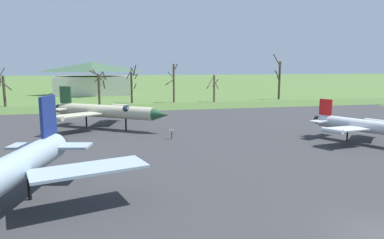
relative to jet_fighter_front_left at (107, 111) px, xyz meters
name	(u,v)px	position (x,y,z in m)	size (l,w,h in m)	color
ground_plane	(382,237)	(13.02, -31.23, -2.30)	(600.00, 600.00, 0.00)	#4C6B33
asphalt_apron	(243,148)	(13.02, -13.37, -2.27)	(80.60, 59.53, 0.05)	#333335
grass_verge_strip	(177,106)	(13.02, 22.39, -2.27)	(140.60, 12.00, 0.06)	#44612D
jet_fighter_front_left	(107,111)	(0.00, 0.00, 0.00)	(14.64, 13.18, 5.25)	#B7B293
info_placard_front_left	(172,133)	(6.91, -7.91, -1.60)	(0.63, 0.34, 1.10)	black
jet_fighter_rear_center	(375,127)	(26.18, -15.10, -0.41)	(9.57, 12.82, 4.27)	silver
bare_tree_far_left	(3,88)	(-20.19, 29.60, 1.41)	(2.70, 2.70, 7.90)	#42382D
bare_tree_left_of_center	(99,85)	(-1.97, 28.06, 1.74)	(3.17, 2.81, 7.31)	#42382D
bare_tree_center	(132,84)	(4.70, 30.77, 1.69)	(2.50, 2.40, 8.19)	#42382D
bare_tree_right_of_center	(173,82)	(13.61, 30.35, 2.10)	(2.85, 3.24, 8.43)	brown
bare_tree_far_right	(214,87)	(22.44, 29.19, 0.91)	(2.81, 2.79, 5.96)	brown
bare_tree_backdrop_extra	(279,78)	(39.32, 31.76, 2.77)	(1.75, 2.41, 10.74)	#42382D
visitor_building	(93,79)	(-4.84, 56.05, 2.11)	(20.71, 14.76, 9.00)	beige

